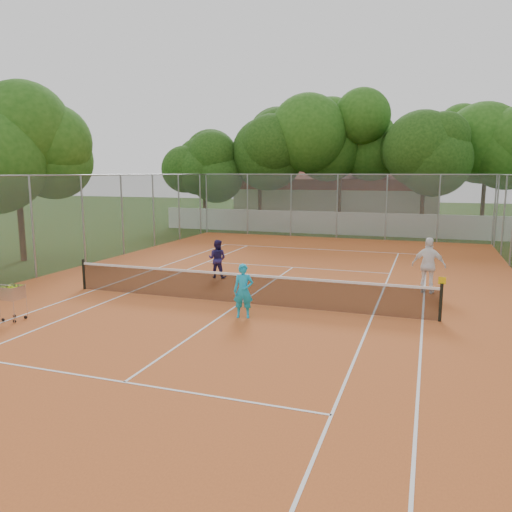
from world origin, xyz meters
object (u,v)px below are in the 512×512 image
(player_near, at_px, (243,291))
(ball_hopper, at_px, (13,302))
(clubhouse, at_px, (339,195))
(player_far_left, at_px, (217,259))
(tennis_net, at_px, (240,288))
(player_far_right, at_px, (429,265))

(player_near, relative_size, ball_hopper, 1.43)
(clubhouse, xyz_separation_m, player_far_left, (-0.25, -25.64, -1.43))
(clubhouse, relative_size, player_far_left, 10.90)
(tennis_net, bearing_deg, player_far_left, 123.89)
(clubhouse, bearing_deg, player_far_left, -90.57)
(tennis_net, bearing_deg, ball_hopper, -144.13)
(ball_hopper, bearing_deg, player_far_right, 13.39)
(tennis_net, height_order, player_far_left, player_far_left)
(player_far_right, xyz_separation_m, ball_hopper, (-10.88, -7.24, -0.42))
(clubhouse, bearing_deg, player_near, -85.04)
(tennis_net, distance_m, ball_hopper, 6.54)
(ball_hopper, bearing_deg, player_near, 1.80)
(player_near, height_order, player_far_left, player_near)
(clubhouse, height_order, player_far_left, clubhouse)
(player_near, height_order, player_far_right, player_far_right)
(tennis_net, relative_size, player_near, 7.67)
(tennis_net, bearing_deg, player_far_right, 31.40)
(player_far_left, relative_size, player_far_right, 0.79)
(clubhouse, height_order, player_far_right, clubhouse)
(player_near, distance_m, ball_hopper, 6.41)
(player_far_right, height_order, ball_hopper, player_far_right)
(player_far_left, bearing_deg, player_near, 118.78)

